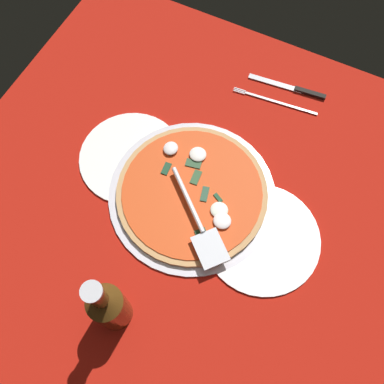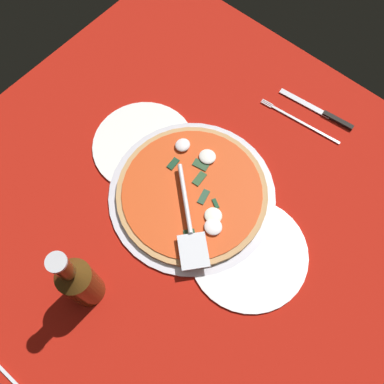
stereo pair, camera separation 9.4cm
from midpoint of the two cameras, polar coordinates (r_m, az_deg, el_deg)
name	(u,v)px [view 2 (the right image)]	position (r cm, az deg, el deg)	size (l,w,h in cm)	color
ground_plane	(182,221)	(93.83, 1.54, -4.23)	(113.19, 113.19, 0.80)	#A3160C
pizza_pan	(192,195)	(95.22, 2.80, -0.68)	(37.35, 37.35, 1.00)	silver
dinner_plate_left	(144,145)	(100.99, -3.87, 5.96)	(24.05, 24.05, 1.00)	white
dinner_plate_right	(249,254)	(92.16, 10.51, -8.45)	(25.10, 25.10, 1.00)	white
pizza	(192,192)	(94.09, 2.90, -0.35)	(33.65, 33.65, 2.73)	tan
pizza_server	(189,221)	(89.11, 2.56, -4.25)	(20.09, 17.88, 1.00)	silver
place_setting_far	(311,117)	(110.33, 18.06, 9.22)	(21.78, 13.73, 1.40)	white
beer_bottle	(78,281)	(81.88, -11.81, -12.01)	(6.74, 6.74, 23.68)	#503211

